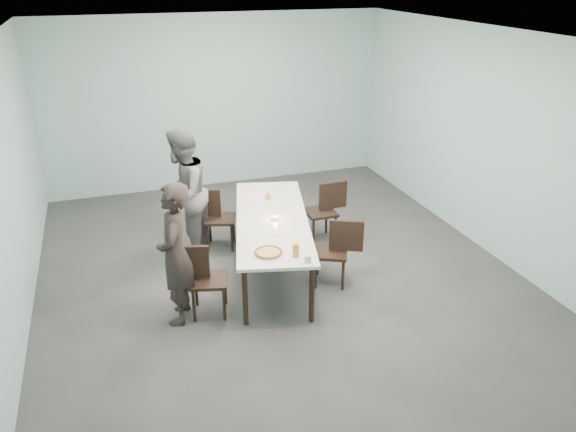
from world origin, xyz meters
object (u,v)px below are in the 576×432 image
object	(u,v)px
chair_near_right	(337,247)
tealight	(275,218)
side_plate	(281,232)
diner_near	(175,254)
diner_far	(183,193)
chair_far_left	(214,214)
pizza	(268,253)
chair_far_right	(326,207)
beer_glass	(296,250)
table	(272,222)
water_tumbler	(308,259)
amber_tumbler	(268,196)
chair_near_left	(201,275)

from	to	relation	value
chair_near_right	tealight	world-z (taller)	chair_near_right
side_plate	tealight	world-z (taller)	tealight
diner_near	diner_far	bearing A→B (deg)	-175.85
chair_far_left	pizza	size ratio (longest dim) A/B	2.56
diner_near	diner_far	world-z (taller)	diner_far
diner_near	pizza	distance (m)	1.02
chair_far_right	beer_glass	bearing A→B (deg)	57.65
diner_far	chair_near_right	bearing A→B (deg)	80.51
table	chair_far_right	size ratio (longest dim) A/B	3.15
pizza	tealight	bearing A→B (deg)	67.93
chair_far_left	water_tumbler	size ratio (longest dim) A/B	9.67
pizza	beer_glass	size ratio (longest dim) A/B	2.27
table	chair_far_right	bearing A→B (deg)	32.88
side_plate	beer_glass	world-z (taller)	beer_glass
chair_far_right	side_plate	bearing A→B (deg)	45.83
chair_near_right	pizza	bearing A→B (deg)	45.15
water_tumbler	tealight	distance (m)	1.18
diner_near	tealight	xyz separation A→B (m)	(1.35, 0.67, -0.05)
chair_far_right	diner_far	world-z (taller)	diner_far
table	tealight	world-z (taller)	tealight
chair_far_left	water_tumbler	bearing A→B (deg)	-57.54
pizza	chair_far_right	bearing A→B (deg)	49.71
diner_far	water_tumbler	world-z (taller)	diner_far
tealight	amber_tumbler	distance (m)	0.70
tealight	amber_tumbler	bearing A→B (deg)	81.10
table	chair_far_left	world-z (taller)	chair_far_left
diner_near	diner_far	size ratio (longest dim) A/B	0.91
chair_far_left	table	bearing A→B (deg)	-40.79
chair_near_left	beer_glass	size ratio (longest dim) A/B	5.80
table	amber_tumbler	bearing A→B (deg)	78.08
amber_tumbler	table	bearing A→B (deg)	-101.92
diner_near	water_tumbler	xyz separation A→B (m)	(1.35, -0.52, -0.03)
table	side_plate	bearing A→B (deg)	-93.13
table	side_plate	distance (m)	0.44
chair_far_left	side_plate	world-z (taller)	chair_far_left
diner_near	beer_glass	size ratio (longest dim) A/B	10.97
chair_near_right	amber_tumbler	xyz separation A→B (m)	(-0.53, 1.21, 0.29)
diner_near	beer_glass	distance (m)	1.32
diner_near	tealight	bearing A→B (deg)	132.47
table	amber_tumbler	world-z (taller)	amber_tumbler
chair_near_right	amber_tumbler	world-z (taller)	chair_near_right
chair_near_right	diner_far	world-z (taller)	diner_far
amber_tumbler	diner_far	bearing A→B (deg)	170.04
pizza	water_tumbler	size ratio (longest dim) A/B	3.78
table	chair_near_left	distance (m)	1.29
table	beer_glass	xyz separation A→B (m)	(-0.05, -1.07, 0.13)
water_tumbler	beer_glass	bearing A→B (deg)	112.53
chair_far_right	water_tumbler	world-z (taller)	chair_far_right
pizza	side_plate	distance (m)	0.57
table	chair_far_left	xyz separation A→B (m)	(-0.58, 0.91, -0.19)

